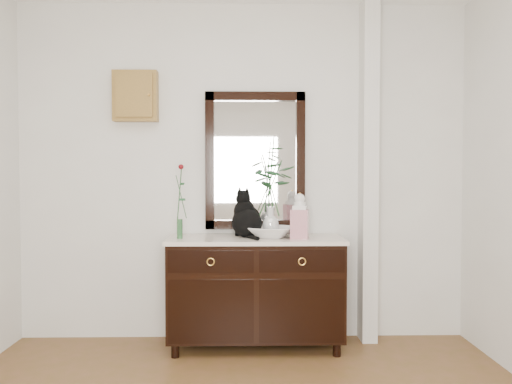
{
  "coord_description": "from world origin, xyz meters",
  "views": [
    {
      "loc": [
        0.03,
        -2.05,
        1.33
      ],
      "look_at": [
        0.1,
        1.63,
        1.2
      ],
      "focal_mm": 35.0,
      "sensor_mm": 36.0,
      "label": 1
    }
  ],
  "objects_px": {
    "sideboard": "(256,286)",
    "cat": "(247,214)",
    "lotus_bowl": "(271,232)",
    "ginger_jar": "(300,215)"
  },
  "relations": [
    {
      "from": "sideboard",
      "to": "cat",
      "type": "bearing_deg",
      "value": 152.63
    },
    {
      "from": "lotus_bowl",
      "to": "sideboard",
      "type": "bearing_deg",
      "value": 176.22
    },
    {
      "from": "ginger_jar",
      "to": "lotus_bowl",
      "type": "bearing_deg",
      "value": 164.63
    },
    {
      "from": "ginger_jar",
      "to": "sideboard",
      "type": "bearing_deg",
      "value": 168.51
    },
    {
      "from": "sideboard",
      "to": "cat",
      "type": "height_order",
      "value": "cat"
    },
    {
      "from": "sideboard",
      "to": "lotus_bowl",
      "type": "relative_size",
      "value": 3.91
    },
    {
      "from": "cat",
      "to": "ginger_jar",
      "type": "bearing_deg",
      "value": -39.37
    },
    {
      "from": "lotus_bowl",
      "to": "ginger_jar",
      "type": "relative_size",
      "value": 0.98
    },
    {
      "from": "sideboard",
      "to": "cat",
      "type": "xyz_separation_m",
      "value": [
        -0.07,
        0.04,
        0.55
      ]
    },
    {
      "from": "sideboard",
      "to": "cat",
      "type": "distance_m",
      "value": 0.56
    }
  ]
}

